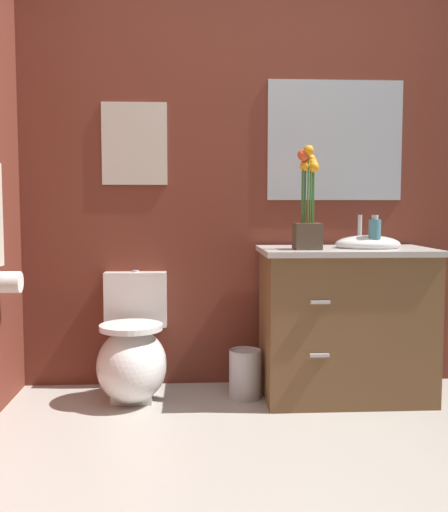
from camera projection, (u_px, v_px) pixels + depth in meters
ground_plane at (298, 499)px, 2.18m from camera, size 9.15×9.15×0.00m
wall_back at (289, 175)px, 3.57m from camera, size 4.27×0.05×2.50m
toilet at (133, 355)px, 3.30m from camera, size 0.38×0.59×0.69m
vanity_cabinet at (345, 321)px, 3.33m from camera, size 0.94×0.56×1.01m
flower_vase at (307, 210)px, 3.18m from camera, size 0.14×0.14×0.55m
soap_bottle at (375, 233)px, 3.22m from camera, size 0.07×0.07×0.18m
trash_bin at (245, 374)px, 3.33m from camera, size 0.18×0.18×0.27m
wall_poster at (134, 144)px, 3.47m from camera, size 0.38×0.01×0.47m
wall_mirror at (335, 140)px, 3.53m from camera, size 0.80×0.01×0.70m
toilet_paper_roll at (10, 282)px, 3.04m from camera, size 0.11×0.11×0.11m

